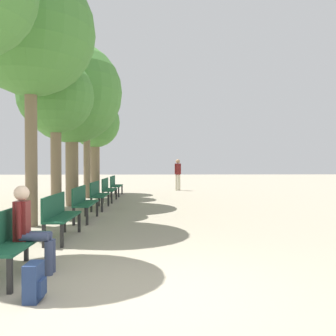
{
  "coord_description": "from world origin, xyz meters",
  "views": [
    {
      "loc": [
        0.41,
        -4.51,
        1.61
      ],
      "look_at": [
        0.6,
        3.69,
        1.46
      ],
      "focal_mm": 40.0,
      "sensor_mm": 36.0,
      "label": 1
    }
  ],
  "objects_px": {
    "pedestrian_near": "(178,173)",
    "bench_row_2": "(83,200)",
    "bench_row_3": "(98,193)",
    "tree_row_4": "(87,108)",
    "bench_row_5": "(115,184)",
    "tree_row_1": "(30,32)",
    "person_seated": "(30,226)",
    "backpack": "(34,282)",
    "bench_row_0": "(13,237)",
    "tree_row_2": "(56,97)",
    "tree_row_5": "(95,124)",
    "bench_row_1": "(59,213)",
    "tree_row_3": "(72,94)",
    "bench_row_4": "(108,188)"
  },
  "relations": [
    {
      "from": "pedestrian_near",
      "to": "bench_row_2",
      "type": "bearing_deg",
      "value": -106.67
    },
    {
      "from": "bench_row_3",
      "to": "tree_row_4",
      "type": "relative_size",
      "value": 0.31
    },
    {
      "from": "bench_row_5",
      "to": "tree_row_4",
      "type": "height_order",
      "value": "tree_row_4"
    },
    {
      "from": "tree_row_1",
      "to": "pedestrian_near",
      "type": "relative_size",
      "value": 3.72
    },
    {
      "from": "tree_row_1",
      "to": "person_seated",
      "type": "distance_m",
      "value": 5.82
    },
    {
      "from": "bench_row_3",
      "to": "person_seated",
      "type": "relative_size",
      "value": 1.26
    },
    {
      "from": "backpack",
      "to": "tree_row_1",
      "type": "bearing_deg",
      "value": 109.02
    },
    {
      "from": "bench_row_2",
      "to": "bench_row_3",
      "type": "distance_m",
      "value": 2.42
    },
    {
      "from": "bench_row_3",
      "to": "person_seated",
      "type": "height_order",
      "value": "person_seated"
    },
    {
      "from": "bench_row_3",
      "to": "tree_row_1",
      "type": "distance_m",
      "value": 5.45
    },
    {
      "from": "tree_row_4",
      "to": "bench_row_0",
      "type": "bearing_deg",
      "value": -84.37
    },
    {
      "from": "tree_row_2",
      "to": "backpack",
      "type": "bearing_deg",
      "value": -76.57
    },
    {
      "from": "tree_row_4",
      "to": "tree_row_5",
      "type": "xyz_separation_m",
      "value": [
        -0.0,
        2.01,
        -0.5
      ]
    },
    {
      "from": "bench_row_3",
      "to": "tree_row_2",
      "type": "xyz_separation_m",
      "value": [
        -1.09,
        -1.07,
        3.02
      ]
    },
    {
      "from": "bench_row_3",
      "to": "bench_row_5",
      "type": "xyz_separation_m",
      "value": [
        0.0,
        4.84,
        0.0
      ]
    },
    {
      "from": "bench_row_2",
      "to": "tree_row_4",
      "type": "relative_size",
      "value": 0.31
    },
    {
      "from": "bench_row_0",
      "to": "tree_row_5",
      "type": "height_order",
      "value": "tree_row_5"
    },
    {
      "from": "pedestrian_near",
      "to": "bench_row_1",
      "type": "bearing_deg",
      "value": -103.62
    },
    {
      "from": "bench_row_1",
      "to": "bench_row_5",
      "type": "bearing_deg",
      "value": 90.0
    },
    {
      "from": "bench_row_0",
      "to": "tree_row_4",
      "type": "distance_m",
      "value": 11.61
    },
    {
      "from": "bench_row_2",
      "to": "tree_row_3",
      "type": "relative_size",
      "value": 0.27
    },
    {
      "from": "tree_row_3",
      "to": "tree_row_4",
      "type": "relative_size",
      "value": 1.14
    },
    {
      "from": "bench_row_0",
      "to": "tree_row_4",
      "type": "height_order",
      "value": "tree_row_4"
    },
    {
      "from": "bench_row_3",
      "to": "tree_row_2",
      "type": "distance_m",
      "value": 3.38
    },
    {
      "from": "backpack",
      "to": "bench_row_0",
      "type": "bearing_deg",
      "value": 122.42
    },
    {
      "from": "tree_row_3",
      "to": "tree_row_5",
      "type": "height_order",
      "value": "tree_row_3"
    },
    {
      "from": "bench_row_0",
      "to": "backpack",
      "type": "xyz_separation_m",
      "value": [
        0.62,
        -0.98,
        -0.33
      ]
    },
    {
      "from": "bench_row_2",
      "to": "bench_row_3",
      "type": "bearing_deg",
      "value": 90.0
    },
    {
      "from": "tree_row_2",
      "to": "backpack",
      "type": "distance_m",
      "value": 8.1
    },
    {
      "from": "bench_row_1",
      "to": "backpack",
      "type": "distance_m",
      "value": 3.48
    },
    {
      "from": "bench_row_0",
      "to": "bench_row_4",
      "type": "xyz_separation_m",
      "value": [
        0.0,
        9.69,
        0.0
      ]
    },
    {
      "from": "bench_row_1",
      "to": "bench_row_3",
      "type": "height_order",
      "value": "same"
    },
    {
      "from": "tree_row_4",
      "to": "bench_row_3",
      "type": "bearing_deg",
      "value": -73.97
    },
    {
      "from": "bench_row_4",
      "to": "tree_row_4",
      "type": "height_order",
      "value": "tree_row_4"
    },
    {
      "from": "bench_row_1",
      "to": "bench_row_3",
      "type": "relative_size",
      "value": 1.0
    },
    {
      "from": "bench_row_2",
      "to": "tree_row_5",
      "type": "height_order",
      "value": "tree_row_5"
    },
    {
      "from": "bench_row_5",
      "to": "backpack",
      "type": "height_order",
      "value": "bench_row_5"
    },
    {
      "from": "bench_row_2",
      "to": "bench_row_5",
      "type": "xyz_separation_m",
      "value": [
        0.0,
        7.27,
        0.0
      ]
    },
    {
      "from": "bench_row_5",
      "to": "tree_row_3",
      "type": "height_order",
      "value": "tree_row_3"
    },
    {
      "from": "bench_row_2",
      "to": "bench_row_4",
      "type": "height_order",
      "value": "same"
    },
    {
      "from": "bench_row_5",
      "to": "backpack",
      "type": "distance_m",
      "value": 13.11
    },
    {
      "from": "tree_row_1",
      "to": "tree_row_3",
      "type": "height_order",
      "value": "tree_row_1"
    },
    {
      "from": "backpack",
      "to": "pedestrian_near",
      "type": "bearing_deg",
      "value": 81.33
    },
    {
      "from": "backpack",
      "to": "bench_row_1",
      "type": "bearing_deg",
      "value": 100.39
    },
    {
      "from": "bench_row_0",
      "to": "bench_row_2",
      "type": "xyz_separation_m",
      "value": [
        0.0,
        4.84,
        0.0
      ]
    },
    {
      "from": "bench_row_3",
      "to": "tree_row_1",
      "type": "bearing_deg",
      "value": -108.41
    },
    {
      "from": "bench_row_0",
      "to": "bench_row_3",
      "type": "relative_size",
      "value": 1.0
    },
    {
      "from": "bench_row_1",
      "to": "bench_row_5",
      "type": "relative_size",
      "value": 1.0
    },
    {
      "from": "bench_row_0",
      "to": "tree_row_2",
      "type": "relative_size",
      "value": 0.33
    },
    {
      "from": "bench_row_0",
      "to": "bench_row_1",
      "type": "distance_m",
      "value": 2.42
    }
  ]
}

